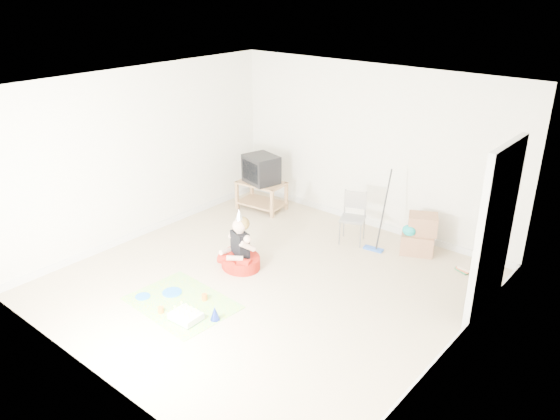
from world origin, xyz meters
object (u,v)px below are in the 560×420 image
Objects in this scene: tv_stand at (262,193)px; crt_tv at (261,169)px; cardboard_boxes at (419,235)px; seated_woman at (240,255)px; birthday_cake at (186,317)px; folding_chair at (353,219)px.

crt_tv is (-0.00, 0.00, 0.45)m from tv_stand.
cardboard_boxes reaches higher than tv_stand.
seated_woman is 2.47× the size of birthday_cake.
seated_woman reaches higher than birthday_cake.
folding_chair is 3.08m from birthday_cake.
cardboard_boxes is 0.68× the size of seated_woman.
crt_tv is 1.55× the size of birthday_cake.
tv_stand is 2.39× the size of birthday_cake.
folding_chair is 0.90× the size of seated_woman.
cardboard_boxes is 1.67× the size of birthday_cake.
tv_stand reaches higher than birthday_cake.
birthday_cake is (1.56, -3.12, -0.25)m from tv_stand.
cardboard_boxes is at bearing 49.55° from seated_woman.
seated_woman is (-0.76, -1.67, -0.19)m from folding_chair.
seated_woman reaches higher than tv_stand.
birthday_cake is at bearing -63.37° from tv_stand.
cardboard_boxes is (2.87, 0.25, -0.45)m from crt_tv.
tv_stand is 1.08× the size of folding_chair.
crt_tv is at bearing 116.63° from birthday_cake.
tv_stand is 0.97× the size of seated_woman.
birthday_cake is (-0.36, -3.04, -0.34)m from folding_chair.
crt_tv is 0.93× the size of cardboard_boxes.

